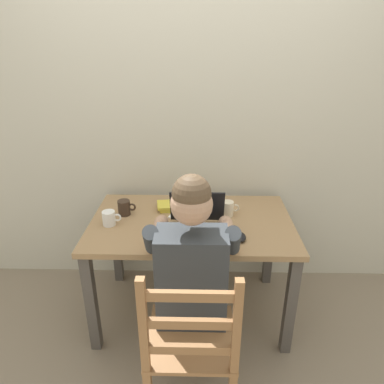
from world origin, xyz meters
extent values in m
plane|color=gray|center=(0.00, 0.00, 0.00)|extent=(8.00, 8.00, 0.00)
cube|color=beige|center=(0.00, 0.47, 1.30)|extent=(6.00, 0.04, 2.60)
cube|color=#9E7A51|center=(0.00, 0.00, 0.70)|extent=(1.27, 0.78, 0.03)
cube|color=#4C4742|center=(-0.59, -0.34, 0.34)|extent=(0.06, 0.06, 0.69)
cube|color=#4C4742|center=(0.59, -0.34, 0.34)|extent=(0.06, 0.06, 0.69)
cube|color=#4C4742|center=(-0.59, 0.34, 0.34)|extent=(0.06, 0.06, 0.69)
cube|color=#4C4742|center=(0.59, 0.34, 0.34)|extent=(0.06, 0.06, 0.69)
cube|color=#33383D|center=(0.01, -0.57, 0.72)|extent=(0.34, 0.20, 0.50)
sphere|color=tan|center=(0.01, -0.57, 1.11)|extent=(0.19, 0.19, 0.19)
sphere|color=brown|center=(0.01, -0.57, 1.16)|extent=(0.17, 0.17, 0.17)
cube|color=brown|center=(0.01, -0.48, 1.14)|extent=(0.13, 0.10, 0.01)
cylinder|color=#38383D|center=(-0.08, -0.37, 0.47)|extent=(0.13, 0.40, 0.13)
cylinder|color=#38383D|center=(0.10, -0.37, 0.47)|extent=(0.13, 0.40, 0.13)
cylinder|color=#38383D|center=(-0.08, -0.17, 0.23)|extent=(0.10, 0.10, 0.47)
cylinder|color=#38383D|center=(0.10, -0.17, 0.23)|extent=(0.10, 0.10, 0.47)
cylinder|color=#33383D|center=(-0.19, -0.48, 0.87)|extent=(0.10, 0.25, 0.25)
cylinder|color=tan|center=(-0.19, -0.25, 0.77)|extent=(0.07, 0.28, 0.07)
sphere|color=tan|center=(-0.18, -0.11, 0.77)|extent=(0.08, 0.08, 0.08)
cylinder|color=#33383D|center=(0.21, -0.48, 0.87)|extent=(0.10, 0.25, 0.25)
cylinder|color=tan|center=(0.21, -0.25, 0.77)|extent=(0.07, 0.28, 0.07)
sphere|color=tan|center=(0.20, -0.11, 0.77)|extent=(0.08, 0.08, 0.08)
cube|color=olive|center=(0.01, -0.69, 0.46)|extent=(0.42, 0.42, 0.02)
cube|color=olive|center=(0.20, -0.50, 0.22)|extent=(0.04, 0.04, 0.45)
cube|color=olive|center=(-0.18, -0.50, 0.22)|extent=(0.04, 0.04, 0.45)
cube|color=olive|center=(0.20, -0.88, 0.71)|extent=(0.04, 0.04, 0.48)
cube|color=olive|center=(-0.18, -0.88, 0.71)|extent=(0.04, 0.04, 0.48)
cube|color=olive|center=(0.01, -0.88, 0.59)|extent=(0.36, 0.02, 0.04)
cube|color=olive|center=(0.01, -0.88, 0.73)|extent=(0.36, 0.02, 0.04)
cube|color=olive|center=(0.01, -0.88, 0.87)|extent=(0.36, 0.02, 0.04)
cube|color=black|center=(0.04, -0.19, 0.73)|extent=(0.33, 0.23, 0.02)
cube|color=#2B2B2D|center=(0.04, -0.19, 0.74)|extent=(0.29, 0.17, 0.00)
cube|color=black|center=(0.04, -0.04, 0.84)|extent=(0.33, 0.07, 0.21)
cube|color=#4C515B|center=(0.04, -0.04, 0.84)|extent=(0.29, 0.06, 0.18)
ellipsoid|color=black|center=(0.29, -0.22, 0.74)|extent=(0.06, 0.10, 0.03)
cylinder|color=beige|center=(0.23, 0.08, 0.77)|extent=(0.08, 0.08, 0.10)
torus|color=beige|center=(0.28, 0.08, 0.78)|extent=(0.05, 0.01, 0.05)
cylinder|color=#38281E|center=(-0.44, 0.07, 0.77)|extent=(0.08, 0.08, 0.10)
torus|color=#38281E|center=(-0.39, 0.07, 0.78)|extent=(0.05, 0.01, 0.05)
cylinder|color=white|center=(-0.51, -0.06, 0.77)|extent=(0.08, 0.08, 0.09)
torus|color=white|center=(-0.45, -0.06, 0.77)|extent=(0.05, 0.01, 0.05)
cube|color=gold|center=(-0.13, 0.15, 0.73)|extent=(0.17, 0.11, 0.02)
cube|color=gold|center=(-0.14, 0.17, 0.75)|extent=(0.21, 0.16, 0.02)
cube|color=white|center=(-0.01, 0.08, 0.73)|extent=(0.28, 0.26, 0.01)
camera|label=1|loc=(0.05, -1.96, 1.79)|focal=32.90mm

